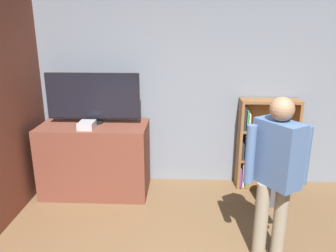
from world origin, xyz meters
TOP-DOWN VIEW (x-y plane):
  - wall_back at (0.00, 2.73)m, footprint 6.21×0.06m
  - tv_ledge at (-1.28, 2.28)m, footprint 1.41×0.70m
  - television at (-1.28, 2.36)m, footprint 1.23×0.22m
  - game_console at (-1.32, 2.11)m, footprint 0.19×0.24m
  - bookshelf at (1.00, 2.55)m, footprint 0.79×0.28m
  - person at (0.75, 1.00)m, footprint 0.58×0.48m
  - waste_bin at (1.00, 2.06)m, footprint 0.26×0.26m

SIDE VIEW (x-z plane):
  - waste_bin at x=1.00m, z-range 0.00..0.42m
  - tv_ledge at x=-1.28m, z-range 0.00..0.96m
  - bookshelf at x=1.00m, z-range -0.01..1.26m
  - person at x=0.75m, z-range 0.15..1.77m
  - game_console at x=-1.32m, z-range 0.96..1.05m
  - television at x=-1.28m, z-range 0.98..1.65m
  - wall_back at x=0.00m, z-range 0.00..2.70m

